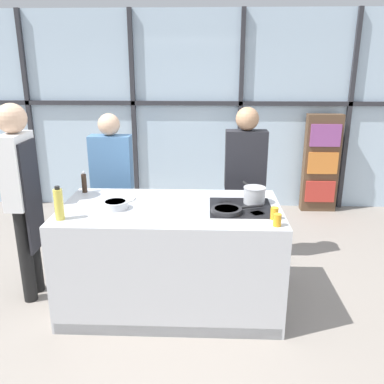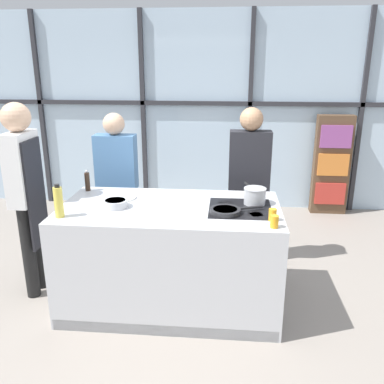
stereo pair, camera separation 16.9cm
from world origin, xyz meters
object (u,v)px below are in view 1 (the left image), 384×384
at_px(spectator_far_left, 112,180).
at_px(white_plate, 121,199).
at_px(pepper_grinder, 84,183).
at_px(chef, 22,189).
at_px(spectator_center_left, 245,177).
at_px(juice_glass_far, 274,213).
at_px(oil_bottle, 59,204).
at_px(frying_pan, 227,210).
at_px(saucepan, 254,194).
at_px(mixing_bowl, 115,205).
at_px(juice_glass_near, 277,220).

bearing_deg(spectator_far_left, white_plate, 108.78).
bearing_deg(pepper_grinder, chef, -148.26).
xyz_separation_m(spectator_center_left, juice_glass_far, (0.13, -1.13, 0.02)).
distance_m(spectator_far_left, white_plate, 0.75).
bearing_deg(chef, oil_bottle, 49.36).
distance_m(spectator_far_left, frying_pan, 1.54).
distance_m(chef, white_plate, 0.86).
relative_size(saucepan, pepper_grinder, 1.71).
bearing_deg(mixing_bowl, spectator_far_left, 104.58).
xyz_separation_m(white_plate, juice_glass_near, (1.29, -0.56, 0.04)).
height_order(spectator_far_left, juice_glass_near, spectator_far_left).
bearing_deg(juice_glass_near, spectator_center_left, 95.83).
height_order(white_plate, mixing_bowl, mixing_bowl).
xyz_separation_m(frying_pan, juice_glass_far, (0.36, -0.13, 0.03)).
relative_size(spectator_far_left, white_plate, 6.38).
xyz_separation_m(chef, juice_glass_near, (2.13, -0.47, -0.07)).
xyz_separation_m(spectator_center_left, white_plate, (-1.16, -0.71, -0.02)).
height_order(frying_pan, white_plate, frying_pan).
height_order(spectator_far_left, oil_bottle, spectator_far_left).
relative_size(frying_pan, oil_bottle, 1.63).
bearing_deg(spectator_far_left, mixing_bowl, 104.58).
height_order(juice_glass_near, juice_glass_far, same).
height_order(pepper_grinder, juice_glass_near, pepper_grinder).
distance_m(chef, pepper_grinder, 0.54).
bearing_deg(frying_pan, spectator_far_left, 139.45).
bearing_deg(white_plate, juice_glass_near, -23.66).
xyz_separation_m(saucepan, juice_glass_near, (0.12, -0.52, -0.03)).
bearing_deg(pepper_grinder, spectator_center_left, 18.46).
relative_size(chef, juice_glass_far, 18.83).
bearing_deg(juice_glass_far, oil_bottle, -177.52).
xyz_separation_m(spectator_far_left, juice_glass_far, (1.53, -1.13, 0.07)).
bearing_deg(white_plate, frying_pan, -17.56).
relative_size(white_plate, pepper_grinder, 1.24).
height_order(chef, spectator_far_left, chef).
bearing_deg(juice_glass_near, pepper_grinder, 155.55).
height_order(frying_pan, mixing_bowl, mixing_bowl).
height_order(saucepan, juice_glass_far, saucepan).
bearing_deg(saucepan, spectator_center_left, 91.08).
relative_size(spectator_far_left, spectator_center_left, 0.96).
distance_m(white_plate, oil_bottle, 0.63).
height_order(chef, spectator_center_left, chef).
height_order(chef, white_plate, chef).
bearing_deg(chef, mixing_bowl, 80.23).
relative_size(spectator_center_left, white_plate, 6.65).
relative_size(spectator_far_left, mixing_bowl, 7.72).
height_order(saucepan, pepper_grinder, pepper_grinder).
distance_m(frying_pan, saucepan, 0.35).
bearing_deg(juice_glass_far, white_plate, 161.76).
bearing_deg(juice_glass_far, mixing_bowl, 171.70).
height_order(spectator_center_left, juice_glass_far, spectator_center_left).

